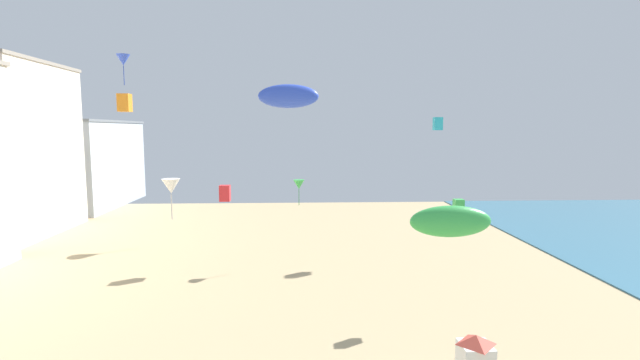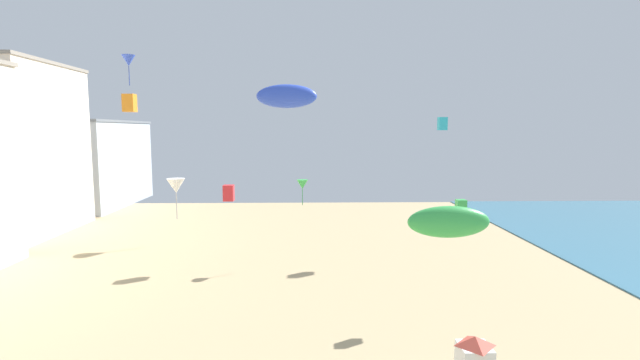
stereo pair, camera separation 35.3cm
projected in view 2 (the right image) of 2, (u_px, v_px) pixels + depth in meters
boardwalk_hotel_far at (84, 163)px, 58.87m from camera, size 11.89×17.38×11.07m
lifeguard_stand at (475, 355)px, 16.14m from camera, size 1.10×1.10×2.55m
kite_blue_delta at (128, 60)px, 33.72m from camera, size 0.99×0.99×2.25m
kite_green_delta at (302, 184)px, 33.33m from camera, size 0.84×0.84×1.91m
kite_green_box at (461, 207)px, 24.21m from camera, size 0.50×0.50×0.79m
kite_green_parafoil at (449, 222)px, 14.71m from camera, size 2.70×0.75×1.05m
kite_cyan_box at (442, 124)px, 36.74m from camera, size 0.67×0.67×1.06m
kite_blue_parafoil at (287, 96)px, 15.58m from camera, size 2.10×0.58×0.82m
kite_orange_box at (130, 103)px, 31.83m from camera, size 0.80×0.80×1.25m
kite_red_box at (229, 193)px, 32.68m from camera, size 0.73×0.73×1.15m
kite_white_delta at (176, 186)px, 38.88m from camera, size 1.56×1.56×3.54m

